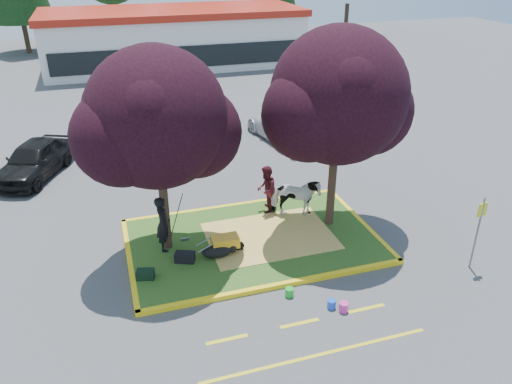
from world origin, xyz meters
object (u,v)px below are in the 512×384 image
object	(u,v)px
handler	(163,224)
car_silver	(144,141)
bucket_blue	(332,304)
car_black	(34,160)
wheelbarrow	(225,242)
cow	(295,198)
bucket_pink	(344,307)
sign_post	(479,226)
bucket_green	(289,292)
calf	(217,251)

from	to	relation	value
handler	car_silver	size ratio (longest dim) A/B	0.41
bucket_blue	car_black	size ratio (longest dim) A/B	0.06
wheelbarrow	bucket_blue	world-z (taller)	wheelbarrow
cow	handler	world-z (taller)	handler
handler	bucket_pink	world-z (taller)	handler
wheelbarrow	sign_post	bearing A→B (deg)	-21.35
sign_post	bucket_blue	bearing A→B (deg)	176.90
wheelbarrow	bucket_blue	bearing A→B (deg)	-56.44
cow	bucket_pink	distance (m)	5.23
wheelbarrow	bucket_blue	xyz separation A→B (m)	(2.17, -3.34, -0.42)
bucket_green	calf	bearing A→B (deg)	122.96
cow	car_silver	xyz separation A→B (m)	(-4.54, 7.89, -0.15)
calf	bucket_blue	distance (m)	4.06
cow	bucket_pink	size ratio (longest dim) A/B	6.39
handler	car_black	world-z (taller)	handler
wheelbarrow	bucket_pink	xyz separation A→B (m)	(2.42, -3.57, -0.42)
bucket_pink	handler	bearing A→B (deg)	133.94
cow	sign_post	world-z (taller)	sign_post
calf	car_silver	xyz separation A→B (m)	(-1.23, 9.60, 0.38)
calf	bucket_pink	bearing A→B (deg)	-37.20
wheelbarrow	car_silver	bearing A→B (deg)	99.81
bucket_blue	car_black	distance (m)	14.54
bucket_pink	bucket_blue	size ratio (longest dim) A/B	1.07
wheelbarrow	sign_post	size ratio (longest dim) A/B	0.64
sign_post	car_black	xyz separation A→B (m)	(-13.39, 11.36, -0.72)
bucket_blue	car_black	xyz separation A→B (m)	(-8.43, 11.82, 0.65)
wheelbarrow	cow	bearing A→B (deg)	28.20
handler	car_black	size ratio (longest dim) A/B	0.41
car_black	bucket_pink	bearing A→B (deg)	-30.04
bucket_pink	bucket_green	bearing A→B (deg)	138.04
bucket_green	bucket_pink	bearing A→B (deg)	-41.96
wheelbarrow	bucket_green	world-z (taller)	wheelbarrow
bucket_pink	bucket_blue	world-z (taller)	bucket_pink
sign_post	bucket_green	distance (m)	6.06
bucket_green	car_black	bearing A→B (deg)	124.31
wheelbarrow	car_black	distance (m)	10.54
cow	wheelbarrow	xyz separation A→B (m)	(-3.01, -1.57, -0.34)
wheelbarrow	calf	bearing A→B (deg)	-155.21
sign_post	bucket_blue	xyz separation A→B (m)	(-4.96, -0.47, -1.37)
bucket_green	car_silver	distance (m)	12.30
handler	bucket_green	world-z (taller)	handler
bucket_pink	cow	bearing A→B (deg)	83.48
bucket_green	bucket_blue	xyz separation A→B (m)	(0.93, -0.84, -0.00)
calf	handler	distance (m)	1.94
calf	car_silver	distance (m)	9.68
wheelbarrow	bucket_pink	size ratio (longest dim) A/B	5.65
calf	bucket_pink	distance (m)	4.39
handler	bucket_green	xyz separation A→B (m)	(3.05, -3.33, -0.95)
bucket_green	car_black	distance (m)	13.32
handler	bucket_pink	bearing A→B (deg)	-124.23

